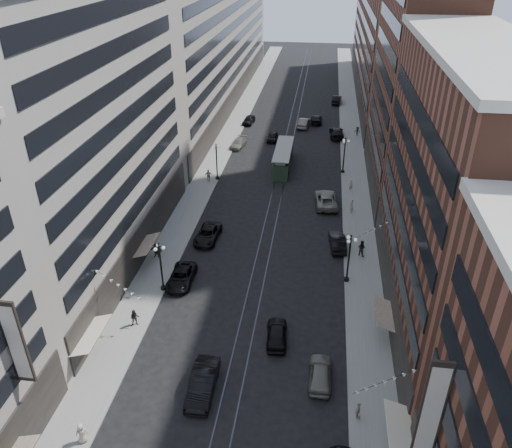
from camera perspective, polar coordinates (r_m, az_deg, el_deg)
The scene contains 38 objects.
ground at distance 77.59m, azimuth 3.03°, elevation 6.22°, with size 220.00×220.00×0.00m, color black.
sidewalk_west at distance 88.19m, azimuth -3.60°, elevation 9.23°, with size 4.00×180.00×0.15m, color gray.
sidewalk_east at distance 86.79m, azimuth 10.96°, elevation 8.39°, with size 4.00×180.00×0.15m, color gray.
rail_west at distance 86.87m, azimuth 3.16°, elevation 8.87°, with size 0.12×180.00×0.02m, color #2D2D33.
rail_east at distance 86.78m, azimuth 4.09°, elevation 8.81°, with size 0.12×180.00×0.02m, color #2D2D33.
building_west_mid at distance 52.22m, azimuth -18.59°, elevation 9.26°, with size 8.00×36.00×28.00m, color gray.
building_west_far at distance 110.74m, azimuth -4.36°, elevation 20.38°, with size 8.00×90.00×26.00m, color gray.
building_east_mid at distance 44.78m, azimuth 21.76°, elevation 2.46°, with size 8.00×30.00×24.00m, color brown.
building_east_tower at distance 68.61m, azimuth 18.43°, elevation 20.05°, with size 8.00×26.00×42.00m, color brown.
building_east_far at distance 118.01m, azimuth 14.07°, elevation 19.73°, with size 8.00×72.00×24.00m, color brown.
lamppost_sw_far at distance 50.10m, azimuth -10.82°, elevation -4.63°, with size 1.03×1.14×5.52m.
lamppost_sw_mid at distance 73.08m, azimuth -4.52°, elevation 7.27°, with size 1.03×1.14×5.52m.
lamppost_se_far at distance 51.31m, azimuth 10.58°, elevation -3.70°, with size 1.03×1.14×5.52m.
lamppost_se_mid at distance 76.29m, azimuth 10.05°, elevation 7.89°, with size 1.03×1.14×5.52m.
streetcar at distance 77.96m, azimuth 3.12°, elevation 7.49°, with size 2.50×11.29×3.12m.
car_2 at distance 52.25m, azimuth -8.51°, elevation -5.98°, with size 2.38×5.16×1.43m, color black.
car_4 at distance 41.99m, azimuth 7.36°, elevation -16.56°, with size 1.79×4.44×1.51m, color #65645A.
car_5 at distance 41.01m, azimuth -6.11°, elevation -17.63°, with size 1.89×5.41×1.78m, color black.
pedestrian_1 at distance 39.67m, azimuth -19.30°, elevation -21.63°, with size 0.83×0.45×1.70m, color beige.
pedestrian_2 at distance 47.50m, azimuth -13.68°, elevation -10.38°, with size 0.82×0.45×1.68m, color black.
pedestrian_4 at distance 39.77m, azimuth 11.58°, elevation -20.17°, with size 0.89×0.41×1.52m, color #B9B099.
car_7 at distance 58.99m, azimuth -5.55°, elevation -1.20°, with size 2.45×5.32×1.48m, color black.
car_8 at distance 86.17m, azimuth -2.04°, elevation 9.21°, with size 1.98×4.88×1.41m, color slate.
car_9 at distance 97.87m, azimuth -0.83°, elevation 11.80°, with size 1.77×4.40×1.50m, color black.
car_10 at distance 58.04m, azimuth 9.29°, elevation -1.99°, with size 1.66×4.75×1.57m, color black.
car_11 at distance 67.16m, azimuth 8.00°, elevation 2.83°, with size 2.83×6.13×1.70m, color gray.
car_12 at distance 91.97m, azimuth 9.20°, elevation 10.29°, with size 2.37×5.83×1.69m, color black.
car_13 at distance 89.15m, azimuth 1.90°, elevation 9.94°, with size 1.69×4.20×1.43m, color black.
car_14 at distance 96.37m, azimuth 5.49°, elevation 11.45°, with size 1.80×5.17×1.70m, color slate.
pedestrian_5 at distance 56.46m, azimuth -11.35°, elevation -2.96°, with size 1.54×0.44×1.66m, color black.
pedestrian_6 at distance 73.08m, azimuth -5.44°, elevation 5.53°, with size 1.12×0.51×1.91m, color #B1AB92.
pedestrian_7 at distance 56.76m, azimuth 11.96°, elevation -2.70°, with size 0.92×0.51×1.89m, color black.
pedestrian_8 at distance 71.56m, azimuth 10.78°, elevation 4.43°, with size 0.58×0.38×1.60m, color #B9AF99.
pedestrian_9 at distance 92.74m, azimuth 11.50°, elevation 10.34°, with size 1.08×0.45×1.68m, color black.
car_extra_0 at distance 45.03m, azimuth 2.39°, elevation -12.38°, with size 1.80×4.47×1.52m, color black.
car_extra_1 at distance 99.18m, azimuth 6.93°, elevation 11.83°, with size 2.04×5.01×1.45m, color black.
car_extra_2 at distance 112.40m, azimuth 9.20°, elevation 13.87°, with size 1.77×5.07×1.67m, color black.
pedestrian_extra_0 at distance 65.43m, azimuth 10.86°, elevation 2.06°, with size 0.70×0.46×1.91m, color #B3A894.
Camera 1 is at (5.58, -10.91, 30.98)m, focal length 35.00 mm.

